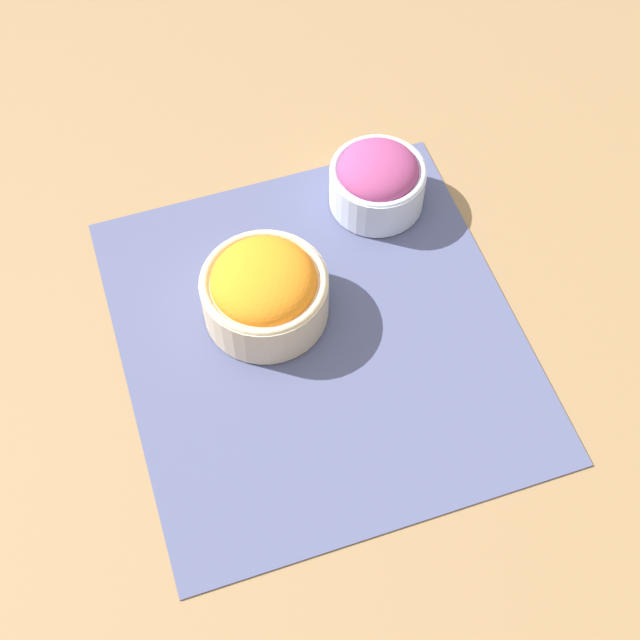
{
  "coord_description": "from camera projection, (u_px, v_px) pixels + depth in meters",
  "views": [
    {
      "loc": [
        -0.48,
        0.16,
        0.84
      ],
      "look_at": [
        0.0,
        0.0,
        0.03
      ],
      "focal_mm": 50.0,
      "sensor_mm": 36.0,
      "label": 1
    }
  ],
  "objects": [
    {
      "name": "onion_bowl",
      "position": [
        378.0,
        180.0,
        1.05
      ],
      "size": [
        0.11,
        0.11,
        0.08
      ],
      "color": "silver",
      "rests_on": "placemat"
    },
    {
      "name": "ground_plane",
      "position": [
        320.0,
        336.0,
        0.98
      ],
      "size": [
        3.0,
        3.0,
        0.0
      ],
      "primitive_type": "plane",
      "color": "olive"
    },
    {
      "name": "carrot_bowl",
      "position": [
        265.0,
        290.0,
        0.96
      ],
      "size": [
        0.14,
        0.14,
        0.08
      ],
      "color": "beige",
      "rests_on": "placemat"
    },
    {
      "name": "placemat",
      "position": [
        320.0,
        335.0,
        0.98
      ],
      "size": [
        0.46,
        0.43,
        0.0
      ],
      "color": "#474C70",
      "rests_on": "ground_plane"
    }
  ]
}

